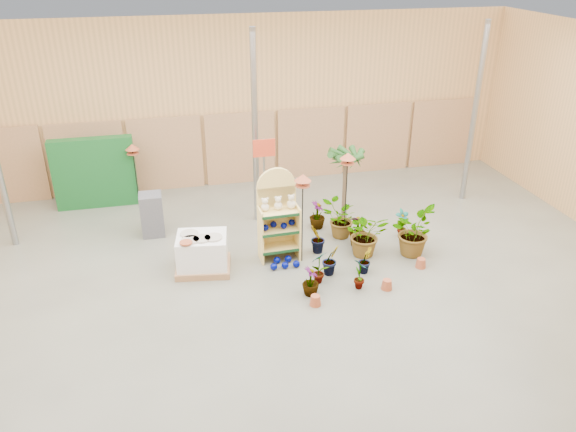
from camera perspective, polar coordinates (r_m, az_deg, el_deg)
name	(u,v)px	position (r m, az deg, el deg)	size (l,w,h in m)	color
room	(280,173)	(10.50, -0.86, 4.42)	(15.20, 12.10, 4.70)	#5B5B4F
display_shelf	(277,217)	(11.74, -1.08, -0.13)	(0.84, 0.55, 1.98)	#E2C167
teddy_bears	(279,204)	(11.52, -0.90, 1.23)	(0.73, 0.18, 0.30)	#F2E2C1
gazing_balls_shelf	(279,225)	(11.70, -0.96, -0.91)	(0.73, 0.25, 0.14)	#000767
gazing_balls_floor	(284,263)	(11.72, -0.40, -4.80)	(0.63, 0.39, 0.15)	#000767
pallet_stack	(202,253)	(11.58, -8.69, -3.75)	(1.21, 1.06, 0.81)	#996C46
charcoal_planters	(152,215)	(13.15, -13.65, 0.14)	(0.50, 0.50, 1.00)	#3B3B3F
trellis_stock	(95,173)	(14.86, -19.04, 4.16)	(2.00, 0.30, 1.80)	#12511E
offer_sign	(264,166)	(12.64, -2.43, 5.10)	(0.50, 0.08, 2.20)	gray
bird_table_front	(303,181)	(11.12, 1.51, 3.59)	(0.34, 0.34, 1.98)	black
bird_table_right	(348,159)	(12.15, 6.09, 5.77)	(0.34, 0.34, 2.05)	black
bird_table_back	(132,149)	(14.33, -15.53, 6.58)	(0.34, 0.34, 1.66)	black
palm	(346,156)	(13.27, 5.92, 6.04)	(0.70, 0.70, 1.84)	brown
potted_plant_0	(319,266)	(11.07, 3.17, -5.14)	(0.38, 0.25, 0.71)	#20491A
potted_plant_1	(331,260)	(11.37, 4.38, -4.43)	(0.36, 0.29, 0.66)	#20491A
potted_plant_2	(366,234)	(12.05, 7.93, -1.82)	(0.90, 0.78, 1.00)	#20491A
potted_plant_3	(358,230)	(12.47, 7.16, -1.46)	(0.41, 0.41, 0.73)	#20491A
potted_plant_4	(402,223)	(13.01, 11.50, -0.73)	(0.36, 0.24, 0.68)	#20491A
potted_plant_5	(318,239)	(12.08, 3.02, -2.36)	(0.38, 0.30, 0.69)	#20491A
potted_plant_6	(340,220)	(12.73, 5.33, -0.37)	(0.80, 0.69, 0.89)	#20491A
potted_plant_7	(311,281)	(10.73, 2.31, -6.64)	(0.33, 0.33, 0.58)	#20491A
potted_plant_8	(360,274)	(10.96, 7.33, -5.82)	(0.35, 0.24, 0.67)	#20491A
potted_plant_9	(365,260)	(11.53, 7.84, -4.46)	(0.31, 0.25, 0.56)	#20491A
potted_plant_10	(412,231)	(12.27, 12.53, -1.51)	(0.97, 0.84, 1.07)	#20491A
potted_plant_11	(317,215)	(13.17, 2.98, 0.11)	(0.37, 0.37, 0.67)	#20491A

